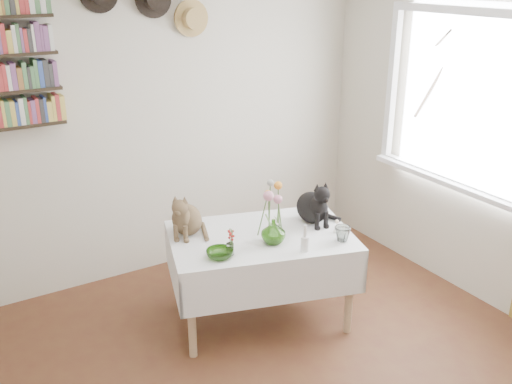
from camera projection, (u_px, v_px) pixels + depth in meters
room at (311, 231)px, 2.69m from camera, size 4.08×4.58×2.58m
window at (462, 115)px, 4.22m from camera, size 0.12×1.52×1.32m
dining_table at (261, 256)px, 4.03m from camera, size 1.44×1.14×0.67m
tabby_cat at (186, 212)px, 3.94m from camera, size 0.35×0.35×0.33m
black_cat at (312, 200)px, 4.12m from camera, size 0.26×0.31×0.34m
flower_vase at (273, 232)px, 3.82m from camera, size 0.19×0.19×0.17m
green_bowl at (220, 254)px, 3.65m from camera, size 0.19×0.19×0.05m
drinking_glass at (342, 234)px, 3.87m from camera, size 0.13×0.13×0.10m
candlestick at (305, 243)px, 3.72m from camera, size 0.05×0.05×0.19m
berry_jar at (230, 242)px, 3.67m from camera, size 0.05×0.05×0.20m
porcelain_figurine at (337, 227)px, 4.00m from camera, size 0.05×0.05×0.10m
flower_bouquet at (273, 195)px, 3.74m from camera, size 0.17×0.12×0.39m
wall_hats at (150, 4)px, 4.15m from camera, size 0.98×0.09×0.48m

